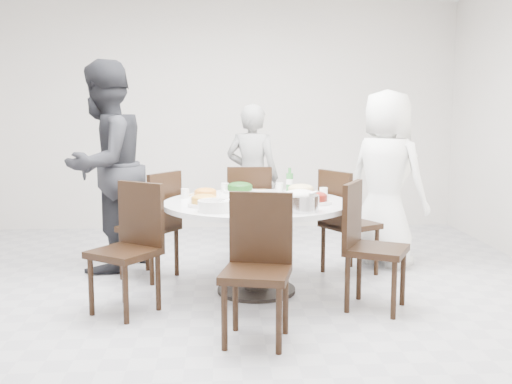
{
  "coord_description": "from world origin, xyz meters",
  "views": [
    {
      "loc": [
        0.04,
        -4.47,
        1.5
      ],
      "look_at": [
        0.34,
        0.33,
        0.82
      ],
      "focal_mm": 42.0,
      "sensor_mm": 36.0,
      "label": 1
    }
  ],
  "objects": [
    {
      "name": "soup_bowl",
      "position": [
        0.02,
        -0.15,
        0.79
      ],
      "size": [
        0.26,
        0.26,
        0.08
      ],
      "primitive_type": "cylinder",
      "color": "white",
      "rests_on": "dining_table"
    },
    {
      "name": "dish_orange",
      "position": [
        -0.07,
        0.44,
        0.78
      ],
      "size": [
        0.24,
        0.24,
        0.06
      ],
      "primitive_type": "cylinder",
      "color": "white",
      "rests_on": "dining_table"
    },
    {
      "name": "chair_n",
      "position": [
        0.33,
        1.28,
        0.47
      ],
      "size": [
        0.43,
        0.43,
        0.95
      ],
      "primitive_type": "cube",
      "rotation": [
        0.0,
        0.0,
        3.12
      ],
      "color": "black",
      "rests_on": "floor"
    },
    {
      "name": "chopsticks",
      "position": [
        0.35,
        0.92,
        0.76
      ],
      "size": [
        0.24,
        0.04,
        0.01
      ],
      "primitive_type": null,
      "color": "tan",
      "rests_on": "dining_table"
    },
    {
      "name": "floor",
      "position": [
        0.0,
        0.0,
        0.0
      ],
      "size": [
        6.0,
        6.0,
        0.01
      ],
      "primitive_type": "cube",
      "color": "#B2B1B7",
      "rests_on": "ground"
    },
    {
      "name": "wall_front",
      "position": [
        0.0,
        -3.0,
        1.4
      ],
      "size": [
        6.0,
        0.01,
        2.8
      ],
      "primitive_type": "cube",
      "color": "silver",
      "rests_on": "ground"
    },
    {
      "name": "dish_tofu",
      "position": [
        -0.07,
        0.07,
        0.78
      ],
      "size": [
        0.25,
        0.25,
        0.06
      ],
      "primitive_type": "cylinder",
      "color": "white",
      "rests_on": "dining_table"
    },
    {
      "name": "chair_s",
      "position": [
        0.27,
        -0.78,
        0.47
      ],
      "size": [
        0.5,
        0.5,
        0.95
      ],
      "primitive_type": "cube",
      "rotation": [
        0.0,
        0.0,
        6.05
      ],
      "color": "black",
      "rests_on": "floor"
    },
    {
      "name": "rice_bowl",
      "position": [
        0.64,
        -0.18,
        0.81
      ],
      "size": [
        0.27,
        0.27,
        0.12
      ],
      "primitive_type": "cylinder",
      "color": "silver",
      "rests_on": "dining_table"
    },
    {
      "name": "chair_sw",
      "position": [
        -0.65,
        -0.17,
        0.47
      ],
      "size": [
        0.59,
        0.59,
        0.95
      ],
      "primitive_type": "cube",
      "rotation": [
        0.0,
        0.0,
        5.67
      ],
      "color": "black",
      "rests_on": "floor"
    },
    {
      "name": "tea_cups",
      "position": [
        0.35,
        0.89,
        0.79
      ],
      "size": [
        0.07,
        0.07,
        0.08
      ],
      "primitive_type": "cylinder",
      "color": "white",
      "rests_on": "dining_table"
    },
    {
      "name": "dish_pale",
      "position": [
        0.75,
        0.61,
        0.79
      ],
      "size": [
        0.28,
        0.28,
        0.08
      ],
      "primitive_type": "cylinder",
      "color": "white",
      "rests_on": "dining_table"
    },
    {
      "name": "wall_back",
      "position": [
        0.0,
        3.0,
        1.4
      ],
      "size": [
        6.0,
        0.01,
        2.8
      ],
      "primitive_type": "cube",
      "color": "silver",
      "rests_on": "ground"
    },
    {
      "name": "dining_table",
      "position": [
        0.34,
        0.28,
        0.38
      ],
      "size": [
        1.5,
        1.5,
        0.75
      ],
      "primitive_type": "cylinder",
      "color": "white",
      "rests_on": "floor"
    },
    {
      "name": "diner_right",
      "position": [
        1.62,
        1.06,
        0.83
      ],
      "size": [
        0.94,
        0.96,
        1.67
      ],
      "primitive_type": "imported",
      "rotation": [
        0.0,
        0.0,
        2.31
      ],
      "color": "white",
      "rests_on": "floor"
    },
    {
      "name": "chair_se",
      "position": [
        1.21,
        -0.2,
        0.47
      ],
      "size": [
        0.57,
        0.57,
        0.95
      ],
      "primitive_type": "cube",
      "rotation": [
        0.0,
        0.0,
        7.37
      ],
      "color": "black",
      "rests_on": "floor"
    },
    {
      "name": "diner_left",
      "position": [
        -1.0,
        1.07,
        0.96
      ],
      "size": [
        1.07,
        1.16,
        1.93
      ],
      "primitive_type": "imported",
      "rotation": [
        0.0,
        0.0,
        4.26
      ],
      "color": "black",
      "rests_on": "floor"
    },
    {
      "name": "dish_redbrown",
      "position": [
        0.78,
        0.14,
        0.79
      ],
      "size": [
        0.3,
        0.3,
        0.07
      ],
      "primitive_type": "cylinder",
      "color": "white",
      "rests_on": "dining_table"
    },
    {
      "name": "dish_greens",
      "position": [
        0.23,
        0.78,
        0.79
      ],
      "size": [
        0.28,
        0.28,
        0.07
      ],
      "primitive_type": "cylinder",
      "color": "white",
      "rests_on": "dining_table"
    },
    {
      "name": "diner_middle",
      "position": [
        0.4,
        1.79,
        0.77
      ],
      "size": [
        0.65,
        0.53,
        1.54
      ],
      "primitive_type": "imported",
      "rotation": [
        0.0,
        0.0,
        2.81
      ],
      "color": "black",
      "rests_on": "floor"
    },
    {
      "name": "chair_ne",
      "position": [
        1.22,
        0.77,
        0.47
      ],
      "size": [
        0.57,
        0.57,
        0.95
      ],
      "primitive_type": "cube",
      "rotation": [
        0.0,
        0.0,
        2.09
      ],
      "color": "black",
      "rests_on": "floor"
    },
    {
      "name": "beverage_bottle",
      "position": [
        0.67,
        0.81,
        0.86
      ],
      "size": [
        0.06,
        0.06,
        0.22
      ],
      "primitive_type": "cylinder",
      "color": "#317A37",
      "rests_on": "dining_table"
    },
    {
      "name": "chair_nw",
      "position": [
        -0.58,
        0.76,
        0.47
      ],
      "size": [
        0.58,
        0.58,
        0.95
      ],
      "primitive_type": "cube",
      "rotation": [
        0.0,
        0.0,
        4.12
      ],
      "color": "black",
      "rests_on": "floor"
    }
  ]
}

